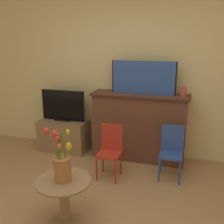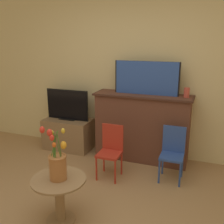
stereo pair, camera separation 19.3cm
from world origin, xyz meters
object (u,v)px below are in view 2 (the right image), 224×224
object	(u,v)px
tv_monitor	(67,105)
chair_blue	(173,151)
painting	(146,78)
vase_tulips	(57,163)
chair_red	(111,148)

from	to	relation	value
tv_monitor	chair_blue	xyz separation A→B (m)	(1.78, -0.41, -0.35)
painting	chair_blue	distance (m)	1.09
tv_monitor	vase_tulips	world-z (taller)	vase_tulips
tv_monitor	chair_blue	world-z (taller)	tv_monitor
vase_tulips	chair_blue	bearing A→B (deg)	53.20
chair_red	chair_blue	world-z (taller)	same
chair_blue	vase_tulips	bearing A→B (deg)	-126.80
chair_red	vase_tulips	size ratio (longest dim) A/B	1.33
vase_tulips	tv_monitor	bearing A→B (deg)	116.61
vase_tulips	painting	bearing A→B (deg)	75.12
painting	vase_tulips	size ratio (longest dim) A/B	1.77
painting	chair_red	size ratio (longest dim) A/B	1.33
vase_tulips	chair_red	bearing A→B (deg)	81.38
chair_red	vase_tulips	xyz separation A→B (m)	(-0.16, -1.05, 0.25)
tv_monitor	chair_red	xyz separation A→B (m)	(1.00, -0.62, -0.35)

